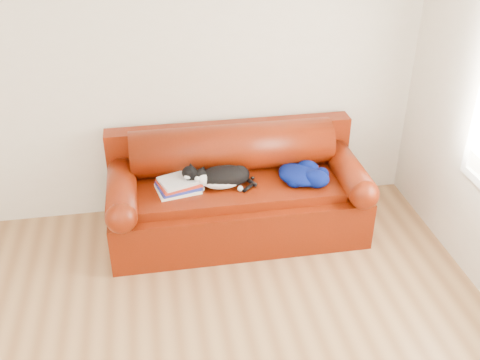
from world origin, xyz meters
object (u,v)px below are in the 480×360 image
object	(u,v)px
book_stack	(179,185)
blanket	(303,174)
sofa_base	(237,208)
cat	(223,177)

from	to	relation	value
book_stack	blanket	world-z (taller)	blanket
sofa_base	blanket	world-z (taller)	blanket
sofa_base	book_stack	size ratio (longest dim) A/B	5.63
sofa_base	cat	world-z (taller)	cat
cat	blanket	distance (m)	0.66
cat	blanket	size ratio (longest dim) A/B	1.24
sofa_base	cat	size ratio (longest dim) A/B	3.52
cat	blanket	xyz separation A→B (m)	(0.66, -0.02, -0.02)
book_stack	blanket	size ratio (longest dim) A/B	0.78
sofa_base	book_stack	xyz separation A→B (m)	(-0.48, -0.06, 0.31)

